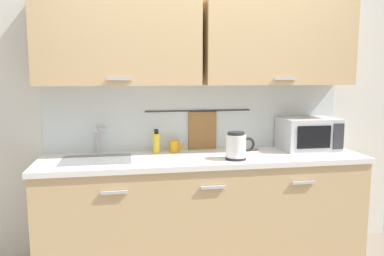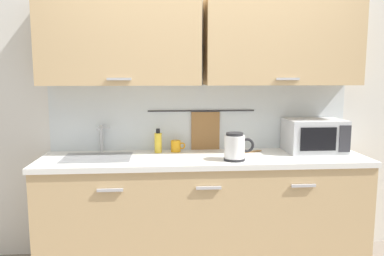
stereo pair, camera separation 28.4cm
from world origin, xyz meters
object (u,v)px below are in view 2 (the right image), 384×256
Objects in this scene: wooden_spoon at (251,152)px; electric_kettle at (235,147)px; dish_soap_bottle at (158,142)px; microwave at (314,136)px; mug_near_sink at (176,146)px.

electric_kettle is at bearing -124.22° from wooden_spoon.
dish_soap_bottle is at bearing 175.69° from wooden_spoon.
electric_kettle is 0.66m from dish_soap_bottle.
microwave reaches higher than mug_near_sink.
mug_near_sink is at bearing 6.51° from dish_soap_bottle.
electric_kettle is (-0.71, -0.26, -0.03)m from microwave.
mug_near_sink is (-1.13, 0.09, -0.09)m from microwave.
microwave reaches higher than electric_kettle.
electric_kettle is 1.16× the size of dish_soap_bottle.
microwave is 1.14m from mug_near_sink.
microwave is 2.35× the size of dish_soap_bottle.
mug_near_sink is at bearing 175.58° from microwave.
electric_kettle is 0.35m from wooden_spoon.
mug_near_sink is at bearing 173.10° from wooden_spoon.
microwave is at bearing -4.42° from mug_near_sink.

